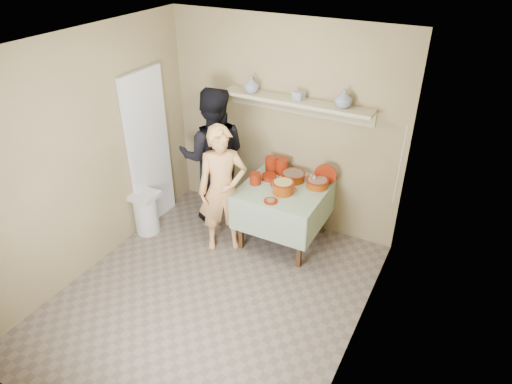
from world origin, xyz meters
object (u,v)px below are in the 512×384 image
Objects in this scene: person_helper at (214,157)px; serving_table at (284,196)px; cazuela_rice at (283,186)px; person_cook at (222,190)px; trash_bin at (146,212)px.

serving_table is at bearing 149.63° from person_helper.
person_helper is 5.46× the size of cazuela_rice.
person_helper reaches higher than person_cook.
trash_bin is (-1.02, -0.22, -0.50)m from person_cook.
trash_bin is (-0.60, -0.70, -0.62)m from person_helper.
serving_table is (1.02, -0.06, -0.26)m from person_helper.
person_helper is at bearing 49.35° from trash_bin.
cazuela_rice reaches higher than trash_bin.
person_helper is 1.85× the size of serving_table.
serving_table is 1.78m from trash_bin.
cazuela_rice is at bearing 17.42° from trash_bin.
person_cook is 1.62× the size of serving_table.
trash_bin is (-1.62, -0.64, -0.36)m from serving_table.
person_helper is (-0.42, 0.48, 0.12)m from person_cook.
person_helper is at bearing 94.95° from person_cook.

